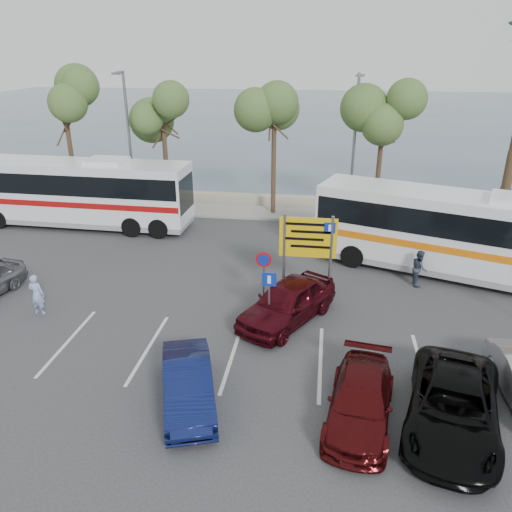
# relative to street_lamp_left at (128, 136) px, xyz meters

# --- Properties ---
(ground) EXTENTS (120.00, 120.00, 0.00)m
(ground) POSITION_rel_street_lamp_left_xyz_m (10.00, -13.52, -4.60)
(ground) COLOR #343437
(ground) RESTS_ON ground
(kerb_strip) EXTENTS (44.00, 2.40, 0.15)m
(kerb_strip) POSITION_rel_street_lamp_left_xyz_m (10.00, 0.48, -4.52)
(kerb_strip) COLOR gray
(kerb_strip) RESTS_ON ground
(seawall) EXTENTS (48.00, 0.80, 0.60)m
(seawall) POSITION_rel_street_lamp_left_xyz_m (10.00, 2.48, -4.30)
(seawall) COLOR #A59D84
(seawall) RESTS_ON ground
(sea) EXTENTS (140.00, 140.00, 0.00)m
(sea) POSITION_rel_street_lamp_left_xyz_m (10.00, 46.48, -4.59)
(sea) COLOR #3B485E
(sea) RESTS_ON ground
(tree_far_left) EXTENTS (3.20, 3.20, 7.60)m
(tree_far_left) POSITION_rel_street_lamp_left_xyz_m (-4.00, 0.48, 1.73)
(tree_far_left) COLOR #382619
(tree_far_left) RESTS_ON kerb_strip
(tree_left) EXTENTS (3.20, 3.20, 7.20)m
(tree_left) POSITION_rel_street_lamp_left_xyz_m (2.00, 0.48, 1.41)
(tree_left) COLOR #382619
(tree_left) RESTS_ON kerb_strip
(tree_mid) EXTENTS (3.20, 3.20, 8.00)m
(tree_mid) POSITION_rel_street_lamp_left_xyz_m (8.50, 0.48, 2.06)
(tree_mid) COLOR #382619
(tree_mid) RESTS_ON kerb_strip
(tree_right) EXTENTS (3.20, 3.20, 7.40)m
(tree_right) POSITION_rel_street_lamp_left_xyz_m (14.50, 0.48, 1.57)
(tree_right) COLOR #382619
(tree_right) RESTS_ON kerb_strip
(street_lamp_left) EXTENTS (0.45, 1.15, 8.01)m
(street_lamp_left) POSITION_rel_street_lamp_left_xyz_m (0.00, 0.00, 0.00)
(street_lamp_left) COLOR slate
(street_lamp_left) RESTS_ON kerb_strip
(street_lamp_right) EXTENTS (0.45, 1.15, 8.01)m
(street_lamp_right) POSITION_rel_street_lamp_left_xyz_m (13.00, 0.00, 0.00)
(street_lamp_right) COLOR slate
(street_lamp_right) RESTS_ON kerb_strip
(direction_sign) EXTENTS (2.20, 0.12, 3.60)m
(direction_sign) POSITION_rel_street_lamp_left_xyz_m (11.00, -10.32, -2.17)
(direction_sign) COLOR slate
(direction_sign) RESTS_ON ground
(sign_no_stop) EXTENTS (0.60, 0.08, 2.35)m
(sign_no_stop) POSITION_rel_street_lamp_left_xyz_m (9.40, -11.13, -3.02)
(sign_no_stop) COLOR slate
(sign_no_stop) RESTS_ON ground
(sign_parking) EXTENTS (0.50, 0.07, 2.25)m
(sign_parking) POSITION_rel_street_lamp_left_xyz_m (9.80, -12.73, -3.13)
(sign_parking) COLOR slate
(sign_parking) RESTS_ON ground
(lane_markings) EXTENTS (12.02, 4.20, 0.01)m
(lane_markings) POSITION_rel_street_lamp_left_xyz_m (8.86, -14.52, -4.60)
(lane_markings) COLOR silver
(lane_markings) RESTS_ON ground
(coach_bus_left) EXTENTS (12.56, 3.05, 3.89)m
(coach_bus_left) POSITION_rel_street_lamp_left_xyz_m (-2.00, -3.02, -2.79)
(coach_bus_left) COLOR white
(coach_bus_left) RESTS_ON ground
(coach_bus_right) EXTENTS (12.68, 6.67, 3.90)m
(coach_bus_right) POSITION_rel_street_lamp_left_xyz_m (17.50, -7.02, -2.79)
(coach_bus_right) COLOR white
(coach_bus_right) RESTS_ON ground
(car_blue) EXTENTS (2.49, 4.12, 1.28)m
(car_blue) POSITION_rel_street_lamp_left_xyz_m (8.00, -17.02, -3.96)
(car_blue) COLOR #0F184A
(car_blue) RESTS_ON ground
(car_maroon) EXTENTS (2.26, 4.34, 1.20)m
(car_maroon) POSITION_rel_street_lamp_left_xyz_m (12.80, -17.02, -4.00)
(car_maroon) COLOR #450B0D
(car_maroon) RESTS_ON ground
(car_red) EXTENTS (3.88, 4.89, 1.56)m
(car_red) POSITION_rel_street_lamp_left_xyz_m (10.40, -12.02, -3.82)
(car_red) COLOR #410911
(car_red) RESTS_ON ground
(suv_black) EXTENTS (3.42, 5.40, 1.39)m
(suv_black) POSITION_rel_street_lamp_left_xyz_m (15.20, -17.02, -3.90)
(suv_black) COLOR black
(suv_black) RESTS_ON ground
(pedestrian_near) EXTENTS (0.61, 0.42, 1.63)m
(pedestrian_near) POSITION_rel_street_lamp_left_xyz_m (1.00, -12.81, -3.79)
(pedestrian_near) COLOR #8DA1CE
(pedestrian_near) RESTS_ON ground
(pedestrian_far) EXTENTS (0.62, 0.78, 1.56)m
(pedestrian_far) POSITION_rel_street_lamp_left_xyz_m (15.67, -8.20, -3.82)
(pedestrian_far) COLOR #323A4C
(pedestrian_far) RESTS_ON ground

